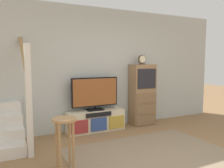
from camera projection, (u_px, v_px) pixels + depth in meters
back_wall at (103, 69)px, 5.27m from camera, size 6.40×0.12×2.70m
area_rug at (150, 155)px, 3.75m from camera, size 2.60×1.80×0.01m
media_console at (96, 121)px, 5.01m from camera, size 1.27×0.38×0.46m
television at (95, 93)px, 4.97m from camera, size 1.05×0.22×0.72m
side_cabinet at (142, 95)px, 5.52m from camera, size 0.58×0.38×1.44m
desk_clock at (142, 60)px, 5.40m from camera, size 0.20×0.08×0.22m
bar_stool_near at (65, 132)px, 3.20m from camera, size 0.34×0.34×0.74m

